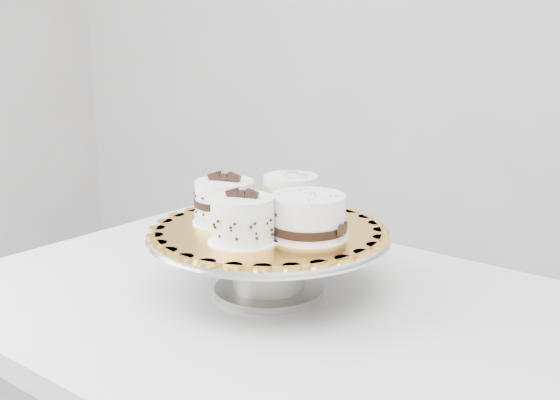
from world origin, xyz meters
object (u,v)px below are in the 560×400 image
at_px(cake_dots, 291,195).
at_px(cake_ribbon, 309,217).
at_px(table, 291,349).
at_px(cake_banded, 225,203).
at_px(cake_stand, 269,251).
at_px(cake_board, 269,230).
at_px(cake_swirl, 243,221).

height_order(cake_dots, cake_ribbon, same).
height_order(table, cake_banded, cake_banded).
bearing_deg(table, cake_stand, 165.09).
relative_size(table, cake_banded, 11.68).
relative_size(cake_board, cake_ribbon, 2.57).
height_order(cake_stand, cake_ribbon, cake_ribbon).
distance_m(cake_banded, cake_dots, 0.13).
xyz_separation_m(table, cake_board, (-0.06, 0.03, 0.19)).
xyz_separation_m(cake_swirl, cake_ribbon, (0.08, 0.08, -0.00)).
relative_size(table, cake_ribbon, 8.99).
xyz_separation_m(cake_swirl, cake_dots, (-0.01, 0.18, 0.00)).
height_order(cake_board, cake_swirl, cake_swirl).
xyz_separation_m(cake_stand, cake_swirl, (-0.00, -0.08, 0.08)).
bearing_deg(cake_board, cake_stand, -93.58).
height_order(table, cake_swirl, cake_swirl).
relative_size(cake_dots, cake_ribbon, 0.81).
bearing_deg(cake_stand, cake_dots, 94.25).
bearing_deg(cake_swirl, cake_banded, 125.63).
bearing_deg(table, cake_banded, -178.63).
relative_size(cake_swirl, cake_banded, 1.02).
bearing_deg(cake_stand, cake_ribbon, -6.93).
bearing_deg(cake_dots, table, -59.55).
xyz_separation_m(cake_dots, cake_ribbon, (0.09, -0.11, -0.00)).
bearing_deg(cake_ribbon, cake_board, 158.94).
height_order(cake_board, cake_banded, cake_banded).
bearing_deg(cake_stand, table, -26.35).
bearing_deg(cake_banded, table, -15.79).
bearing_deg(cake_dots, cake_banded, -124.26).
distance_m(table, cake_dots, 0.27).
height_order(cake_board, cake_ribbon, cake_ribbon).
xyz_separation_m(table, cake_dots, (-0.06, 0.13, 0.23)).
relative_size(cake_stand, cake_banded, 3.63).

